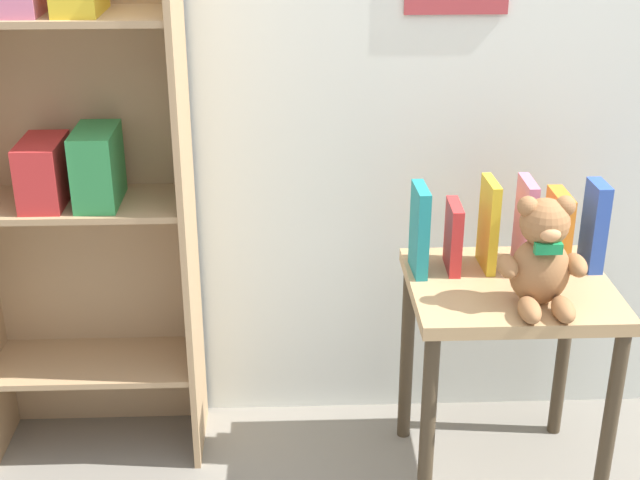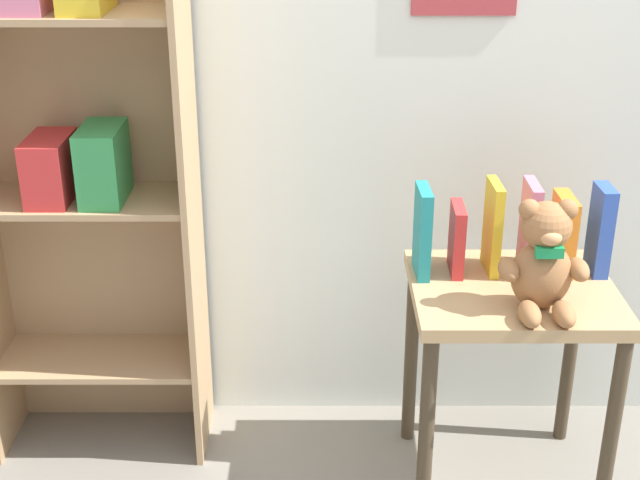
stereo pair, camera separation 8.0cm
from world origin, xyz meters
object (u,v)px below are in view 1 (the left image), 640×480
at_px(display_table, 507,320).
at_px(book_standing_teal, 420,230).
at_px(book_standing_orange, 558,230).
at_px(book_standing_blue, 595,226).
at_px(bookshelf_side, 75,167).
at_px(book_standing_red, 453,237).
at_px(book_standing_yellow, 489,225).
at_px(teddy_bear, 542,257).
at_px(book_standing_pink, 525,225).

relative_size(display_table, book_standing_teal, 2.57).
height_order(book_standing_orange, book_standing_blue, book_standing_blue).
xyz_separation_m(bookshelf_side, book_standing_red, (1.02, -0.14, -0.16)).
height_order(book_standing_yellow, book_standing_blue, book_standing_yellow).
xyz_separation_m(book_standing_red, book_standing_orange, (0.28, 0.01, 0.01)).
relative_size(teddy_bear, book_standing_red, 1.53).
height_order(book_standing_pink, book_standing_orange, book_standing_pink).
relative_size(book_standing_red, book_standing_orange, 0.89).
relative_size(book_standing_teal, book_standing_orange, 1.14).
xyz_separation_m(book_standing_yellow, book_standing_blue, (0.28, -0.02, -0.00)).
xyz_separation_m(display_table, book_standing_teal, (-0.24, 0.08, 0.23)).
bearing_deg(bookshelf_side, book_standing_orange, -6.10).
bearing_deg(display_table, book_standing_teal, 161.05).
xyz_separation_m(book_standing_red, book_standing_blue, (0.38, -0.01, 0.03)).
bearing_deg(book_standing_red, teddy_bear, -48.86).
bearing_deg(display_table, book_standing_orange, 35.07).
relative_size(book_standing_yellow, book_standing_pink, 0.98).
bearing_deg(book_standing_teal, teddy_bear, -38.94).
distance_m(display_table, book_standing_yellow, 0.26).
relative_size(teddy_bear, book_standing_pink, 1.13).
xyz_separation_m(bookshelf_side, book_standing_yellow, (1.12, -0.14, -0.13)).
bearing_deg(book_standing_orange, bookshelf_side, 174.01).
bearing_deg(book_standing_yellow, book_standing_pink, -10.23).
bearing_deg(bookshelf_side, book_standing_blue, -6.19).
distance_m(teddy_bear, book_standing_orange, 0.25).
relative_size(display_table, book_standing_pink, 2.45).
height_order(display_table, book_standing_pink, book_standing_pink).
relative_size(book_standing_orange, book_standing_blue, 0.87).
relative_size(book_standing_teal, book_standing_pink, 0.95).
bearing_deg(bookshelf_side, display_table, -11.62).
bearing_deg(book_standing_yellow, teddy_bear, -71.30).
xyz_separation_m(bookshelf_side, book_standing_orange, (1.31, -0.14, -0.15)).
xyz_separation_m(book_standing_teal, book_standing_orange, (0.38, 0.02, -0.02)).
relative_size(book_standing_red, book_standing_blue, 0.77).
height_order(bookshelf_side, display_table, bookshelf_side).
distance_m(book_standing_orange, book_standing_blue, 0.10).
bearing_deg(book_standing_pink, book_standing_blue, 0.47).
distance_m(book_standing_teal, book_standing_red, 0.10).
distance_m(bookshelf_side, book_standing_yellow, 1.13).
relative_size(book_standing_red, book_standing_pink, 0.74).
height_order(bookshelf_side, book_standing_blue, bookshelf_side).
distance_m(teddy_bear, book_standing_teal, 0.34).
distance_m(bookshelf_side, display_table, 1.24).
bearing_deg(book_standing_pink, teddy_bear, -92.16).
xyz_separation_m(book_standing_orange, book_standing_blue, (0.09, -0.01, 0.02)).
distance_m(book_standing_red, book_standing_yellow, 0.10).
relative_size(book_standing_pink, book_standing_blue, 1.04).
relative_size(book_standing_teal, book_standing_blue, 0.99).
xyz_separation_m(bookshelf_side, display_table, (1.17, -0.24, -0.37)).
xyz_separation_m(teddy_bear, book_standing_pink, (0.01, 0.21, -0.00)).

